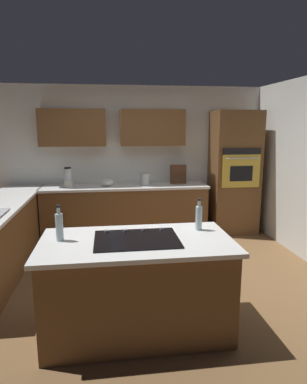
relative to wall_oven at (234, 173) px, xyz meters
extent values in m
plane|color=brown|center=(1.85, 1.72, -1.09)|extent=(14.00, 14.00, 0.00)
cube|color=silver|center=(1.85, -0.38, 0.21)|extent=(6.00, 0.10, 2.60)
cube|color=brown|center=(1.45, -0.16, 0.79)|extent=(1.10, 0.34, 0.61)
cube|color=brown|center=(2.80, -0.16, 0.79)|extent=(1.10, 0.34, 0.61)
cube|color=brown|center=(1.95, 0.00, -0.66)|extent=(2.80, 0.60, 0.86)
cube|color=silver|center=(1.95, 0.00, -0.21)|extent=(2.84, 0.64, 0.04)
cube|color=brown|center=(3.67, 1.17, -0.66)|extent=(0.60, 2.90, 0.86)
cube|color=brown|center=(1.99, 2.79, -0.66)|extent=(1.67, 0.85, 0.86)
cube|color=silver|center=(1.99, 2.79, -0.21)|extent=(1.75, 0.93, 0.04)
cube|color=brown|center=(0.00, 0.00, 0.00)|extent=(0.80, 0.60, 2.17)
cube|color=gold|center=(0.00, 0.31, 0.07)|extent=(0.66, 0.03, 0.56)
cube|color=black|center=(0.00, 0.32, 0.03)|extent=(0.40, 0.01, 0.26)
cube|color=black|center=(0.00, 0.31, 0.40)|extent=(0.66, 0.02, 0.11)
cylinder|color=silver|center=(0.00, 0.35, 0.29)|extent=(0.56, 0.02, 0.02)
cube|color=black|center=(1.99, 2.79, -0.18)|extent=(0.76, 0.56, 0.01)
cylinder|color=#B2B2B7|center=(1.72, 2.56, -0.16)|extent=(0.04, 0.04, 0.02)
cylinder|color=#B2B2B7|center=(1.90, 2.56, -0.16)|extent=(0.04, 0.04, 0.02)
cylinder|color=#B2B2B7|center=(2.08, 2.56, -0.16)|extent=(0.04, 0.04, 0.02)
cylinder|color=#B2B2B7|center=(2.26, 2.56, -0.16)|extent=(0.04, 0.04, 0.02)
cylinder|color=beige|center=(2.90, -0.01, -0.13)|extent=(0.15, 0.15, 0.11)
cylinder|color=silver|center=(2.90, -0.01, 0.02)|extent=(0.11, 0.11, 0.20)
cylinder|color=black|center=(2.90, -0.01, 0.13)|extent=(0.12, 0.12, 0.03)
ellipsoid|color=white|center=(2.25, -0.01, -0.12)|extent=(0.22, 0.22, 0.12)
cube|color=#472B19|center=(1.00, -0.08, -0.02)|extent=(0.27, 0.10, 0.33)
cube|color=#472B19|center=(1.00, -0.03, -0.02)|extent=(0.26, 0.02, 0.02)
cylinder|color=#B7BABF|center=(1.60, -0.01, -0.08)|extent=(0.17, 0.17, 0.21)
cylinder|color=silver|center=(2.68, 2.72, -0.06)|extent=(0.07, 0.07, 0.25)
cylinder|color=silver|center=(2.68, 2.72, 0.09)|extent=(0.03, 0.03, 0.06)
cylinder|color=black|center=(2.68, 2.72, 0.13)|extent=(0.03, 0.03, 0.02)
cylinder|color=silver|center=(1.36, 2.58, -0.07)|extent=(0.07, 0.07, 0.24)
cylinder|color=silver|center=(1.36, 2.58, 0.08)|extent=(0.03, 0.03, 0.06)
cylinder|color=black|center=(1.36, 2.58, 0.12)|extent=(0.03, 0.03, 0.02)
camera|label=1|loc=(2.23, 5.68, 0.84)|focal=31.33mm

